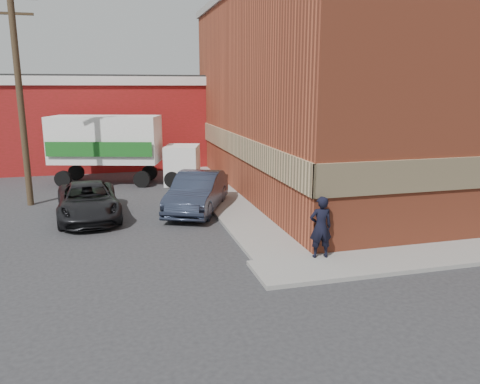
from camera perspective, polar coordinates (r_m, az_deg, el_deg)
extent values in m
plane|color=#28282B|center=(13.47, 2.88, -8.65)|extent=(90.00, 90.00, 0.00)
cube|color=#A9472B|center=(24.33, 15.92, 11.26)|extent=(14.00, 18.00, 9.00)
cube|color=tan|center=(21.76, -0.67, 5.81)|extent=(0.08, 18.16, 1.00)
cube|color=gray|center=(21.95, -2.83, -0.08)|extent=(1.80, 18.00, 0.12)
cube|color=maroon|center=(32.09, -18.92, 7.70)|extent=(16.00, 8.00, 5.00)
cube|color=silver|center=(32.01, -19.28, 12.61)|extent=(16.30, 8.30, 0.50)
cube|color=black|center=(32.01, -19.32, 13.14)|extent=(16.00, 8.00, 0.10)
cylinder|color=#453422|center=(21.25, -25.24, 10.42)|extent=(0.26, 0.26, 9.00)
cube|color=#453422|center=(21.43, -26.08, 18.97)|extent=(1.60, 0.10, 0.10)
imported|color=black|center=(13.49, 9.81, -4.23)|extent=(0.70, 0.50, 1.79)
imported|color=#293044|center=(18.81, -5.21, -0.02)|extent=(3.43, 5.01, 1.56)
imported|color=black|center=(18.68, -18.03, -1.06)|extent=(2.59, 4.95, 1.33)
cube|color=white|center=(24.94, -16.08, 6.20)|extent=(5.81, 3.60, 2.35)
cube|color=#1A631E|center=(23.95, -16.79, 5.04)|extent=(5.03, 1.49, 0.72)
cube|color=white|center=(24.31, -7.93, 3.30)|extent=(2.12, 2.36, 1.99)
cylinder|color=black|center=(25.04, -20.76, 1.50)|extent=(0.86, 0.49, 0.81)
cylinder|color=black|center=(26.69, -19.34, 2.26)|extent=(0.86, 0.49, 0.81)
cylinder|color=black|center=(23.83, -11.87, 1.53)|extent=(0.86, 0.49, 0.81)
cylinder|color=black|center=(25.56, -10.97, 2.31)|extent=(0.86, 0.49, 0.81)
cylinder|color=black|center=(23.53, -8.23, 1.53)|extent=(0.86, 0.49, 0.81)
cylinder|color=black|center=(25.28, -7.57, 2.32)|extent=(0.86, 0.49, 0.81)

